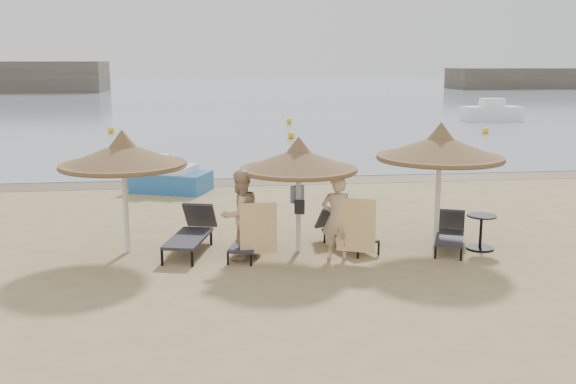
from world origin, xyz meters
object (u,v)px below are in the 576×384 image
object	(u,v)px
lounger_far_left	(192,232)
person_left	(240,208)
lounger_near_left	(248,239)
pedal_boat	(169,178)
lounger_far_right	(450,232)
side_table	(481,233)
palapa_center	(299,160)
palapa_right	(440,148)
person_right	(337,211)
palapa_left	(123,155)
lounger_near_right	(344,230)

from	to	relation	value
lounger_far_left	person_left	bearing A→B (deg)	-21.96
lounger_near_left	pedal_boat	bearing A→B (deg)	121.91
lounger_far_right	side_table	bearing A→B (deg)	5.65
palapa_center	palapa_right	bearing A→B (deg)	0.93
palapa_center	person_right	size ratio (longest dim) A/B	1.24
person_left	palapa_left	bearing A→B (deg)	-50.45
palapa_center	lounger_near_left	xyz separation A→B (m)	(-1.10, -0.02, -1.68)
palapa_center	palapa_right	xyz separation A→B (m)	(3.14, 0.05, 0.21)
lounger_near_left	person_left	world-z (taller)	person_left
palapa_left	pedal_boat	xyz separation A→B (m)	(0.52, 6.68, -1.71)
lounger_far_left	side_table	bearing A→B (deg)	7.95
person_left	palapa_center	bearing A→B (deg)	164.32
lounger_near_left	person_right	size ratio (longest dim) A/B	0.82
person_left	person_right	distance (m)	2.01
lounger_far_left	palapa_center	bearing A→B (deg)	5.38
lounger_near_left	side_table	world-z (taller)	side_table
palapa_right	palapa_left	bearing A→B (deg)	177.14
lounger_near_left	lounger_near_right	distance (m)	2.19
pedal_boat	palapa_right	bearing A→B (deg)	-26.06
palapa_right	person_right	distance (m)	2.80
person_left	palapa_right	bearing A→B (deg)	153.13
palapa_left	lounger_near_right	world-z (taller)	palapa_left
lounger_far_left	person_left	distance (m)	1.44
palapa_center	lounger_near_right	xyz separation A→B (m)	(1.07, 0.30, -1.65)
lounger_near_right	pedal_boat	distance (m)	7.98
lounger_far_right	person_right	xyz separation A→B (m)	(-2.68, -0.51, 0.68)
lounger_near_left	lounger_far_left	bearing A→B (deg)	177.77
palapa_left	lounger_near_left	distance (m)	3.18
palapa_left	lounger_far_left	bearing A→B (deg)	-0.98
palapa_center	side_table	xyz separation A→B (m)	(4.01, -0.35, -1.64)
lounger_far_right	person_right	world-z (taller)	person_right
lounger_near_left	person_left	size ratio (longest dim) A/B	0.77
pedal_boat	person_right	bearing A→B (deg)	-41.37
person_right	person_left	bearing A→B (deg)	-4.32
palapa_left	lounger_far_left	world-z (taller)	palapa_left
palapa_center	pedal_boat	bearing A→B (deg)	114.10
person_right	palapa_right	bearing A→B (deg)	-159.92
lounger_far_right	side_table	distance (m)	0.65
palapa_left	person_right	bearing A→B (deg)	-13.52
lounger_near_left	lounger_near_right	world-z (taller)	lounger_near_right
pedal_boat	lounger_near_left	bearing A→B (deg)	-51.71
lounger_far_right	side_table	xyz separation A→B (m)	(0.62, -0.20, 0.01)
side_table	palapa_center	bearing A→B (deg)	174.98
side_table	pedal_boat	world-z (taller)	pedal_boat
lounger_near_right	side_table	world-z (taller)	lounger_near_right
palapa_left	person_left	distance (m)	2.73
lounger_near_left	side_table	bearing A→B (deg)	11.95
lounger_near_right	pedal_boat	xyz separation A→B (m)	(-4.23, 6.77, 0.06)
lounger_far_right	pedal_boat	bearing A→B (deg)	155.50
person_right	pedal_boat	xyz separation A→B (m)	(-3.87, 7.74, -0.60)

